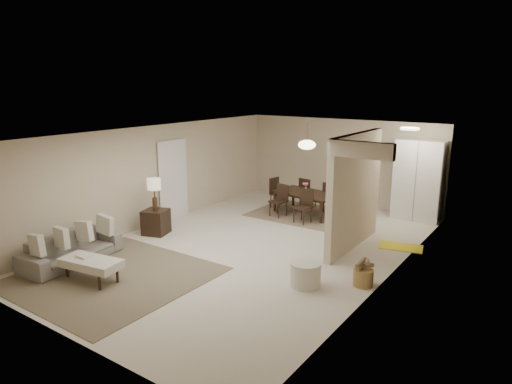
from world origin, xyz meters
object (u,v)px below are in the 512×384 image
Objects in this scene: dining_table at (305,204)px; round_pouf at (306,274)px; ottoman_bench at (91,263)px; pantry_cabinet at (418,180)px; wicker_basket at (363,277)px; side_table at (156,222)px; sofa at (72,249)px.

round_pouf is at bearing -51.91° from dining_table.
ottoman_bench is 0.69× the size of dining_table.
round_pouf is 4.50m from dining_table.
pantry_cabinet is at bearing 53.31° from ottoman_bench.
round_pouf is 1.56× the size of wicker_basket.
sofa is at bearing -91.29° from side_table.
round_pouf is at bearing -144.80° from wicker_basket.
side_table is 1.05× the size of round_pouf.
pantry_cabinet is 5.31m from round_pouf.
dining_table is at bearing -153.71° from pantry_cabinet.
pantry_cabinet is at bearing 85.18° from round_pouf.
pantry_cabinet is 3.58× the size of side_table.
round_pouf reaches higher than wicker_basket.
sofa is 3.57× the size of round_pouf.
side_table is 0.33× the size of dining_table.
dining_table is at bearing 58.08° from side_table.
sofa reaches higher than ottoman_bench.
side_table is at bearing -135.10° from pantry_cabinet.
wicker_basket is at bearing 35.20° from round_pouf.
side_table is (0.05, 2.22, 0.00)m from sofa.
sofa is at bearing 154.65° from ottoman_bench.
side_table is 4.06m from dining_table.
pantry_cabinet is 1.20× the size of dining_table.
wicker_basket is at bearing -71.44° from sofa.
round_pouf is (-0.44, -5.23, -0.83)m from pantry_cabinet.
round_pouf is (4.31, -0.49, -0.08)m from side_table.
ottoman_bench is 3.89m from round_pouf.
pantry_cabinet is 6.75m from side_table.
dining_table reaches higher than round_pouf.
wicker_basket is at bearing 22.89° from ottoman_bench.
side_table is 1.64× the size of wicker_basket.
side_table is at bearing -112.58° from dining_table.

